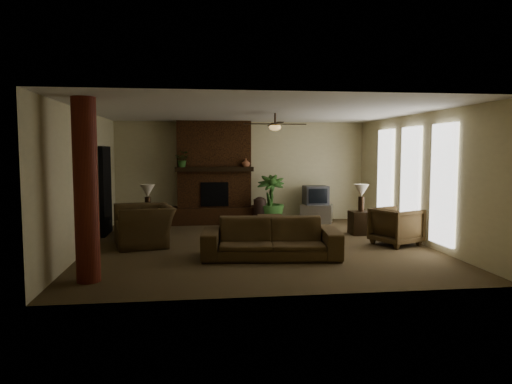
{
  "coord_description": "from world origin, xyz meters",
  "views": [
    {
      "loc": [
        -1.3,
        -9.75,
        2.01
      ],
      "look_at": [
        0.0,
        0.4,
        1.1
      ],
      "focal_mm": 33.05,
      "sensor_mm": 36.0,
      "label": 1
    }
  ],
  "objects": [
    {
      "name": "book_b",
      "position": [
        0.33,
        -0.04,
        0.58
      ],
      "size": [
        0.18,
        0.15,
        0.29
      ],
      "primitive_type": "imported",
      "rotation": [
        0.0,
        0.0,
        -0.68
      ],
      "color": "#999999",
      "rests_on": "coffee_table"
    },
    {
      "name": "armchair_left",
      "position": [
        -2.39,
        0.31,
        0.57
      ],
      "size": [
        1.13,
        1.47,
        1.14
      ],
      "primitive_type": "imported",
      "rotation": [
        0.0,
        0.0,
        -1.33
      ],
      "color": "#49371F",
      "rests_on": "ground"
    },
    {
      "name": "mantel_plant",
      "position": [
        -1.64,
        2.92,
        1.72
      ],
      "size": [
        0.43,
        0.47,
        0.33
      ],
      "primitive_type": "imported",
      "rotation": [
        0.0,
        0.0,
        -0.14
      ],
      "color": "#315A24",
      "rests_on": "fireplace"
    },
    {
      "name": "side_table_right",
      "position": [
        2.61,
        1.01,
        0.28
      ],
      "size": [
        0.51,
        0.51,
        0.55
      ],
      "primitive_type": "cube",
      "rotation": [
        0.0,
        0.0,
        -0.01
      ],
      "color": "black",
      "rests_on": "ground"
    },
    {
      "name": "floor_vase",
      "position": [
        0.4,
        2.68,
        0.43
      ],
      "size": [
        0.34,
        0.34,
        0.77
      ],
      "color": "#33231C",
      "rests_on": "ground"
    },
    {
      "name": "armchair_right",
      "position": [
        2.92,
        -0.32,
        0.44
      ],
      "size": [
        1.08,
        1.11,
        0.88
      ],
      "primitive_type": "imported",
      "rotation": [
        0.0,
        0.0,
        1.99
      ],
      "color": "#49371F",
      "rests_on": "ground"
    },
    {
      "name": "lamp_left",
      "position": [
        -2.44,
        1.65,
        1.0
      ],
      "size": [
        0.39,
        0.39,
        0.65
      ],
      "color": "#302115",
      "rests_on": "side_table_left"
    },
    {
      "name": "ottoman",
      "position": [
        0.52,
        1.63,
        0.2
      ],
      "size": [
        0.62,
        0.62,
        0.4
      ],
      "primitive_type": "cube",
      "rotation": [
        0.0,
        0.0,
        -0.03
      ],
      "color": "#49371F",
      "rests_on": "ground"
    },
    {
      "name": "lamp_right",
      "position": [
        2.63,
        1.05,
        1.0
      ],
      "size": [
        0.44,
        0.44,
        0.65
      ],
      "color": "#302115",
      "rests_on": "side_table_right"
    },
    {
      "name": "log_column",
      "position": [
        -2.95,
        -2.4,
        1.4
      ],
      "size": [
        0.36,
        0.36,
        2.8
      ],
      "primitive_type": "cylinder",
      "color": "maroon",
      "rests_on": "ground"
    },
    {
      "name": "windows",
      "position": [
        3.45,
        0.2,
        1.35
      ],
      "size": [
        0.08,
        3.65,
        2.35
      ],
      "color": "white",
      "rests_on": "ground"
    },
    {
      "name": "doorway",
      "position": [
        -3.44,
        1.8,
        1.05
      ],
      "size": [
        0.1,
        1.0,
        2.1
      ],
      "primitive_type": "cube",
      "color": "black",
      "rests_on": "ground"
    },
    {
      "name": "side_table_left",
      "position": [
        -2.46,
        1.59,
        0.28
      ],
      "size": [
        0.55,
        0.55,
        0.55
      ],
      "primitive_type": "cube",
      "rotation": [
        0.0,
        0.0,
        0.1
      ],
      "color": "black",
      "rests_on": "ground"
    },
    {
      "name": "coffee_table",
      "position": [
        0.12,
        0.09,
        0.37
      ],
      "size": [
        1.2,
        0.7,
        0.43
      ],
      "color": "black",
      "rests_on": "ground"
    },
    {
      "name": "book_a",
      "position": [
        -0.11,
        0.11,
        0.57
      ],
      "size": [
        0.21,
        0.11,
        0.29
      ],
      "primitive_type": "imported",
      "rotation": [
        0.0,
        0.0,
        0.39
      ],
      "color": "#999999",
      "rests_on": "coffee_table"
    },
    {
      "name": "room_shell",
      "position": [
        0.0,
        0.0,
        1.4
      ],
      "size": [
        7.0,
        7.0,
        7.0
      ],
      "color": "brown",
      "rests_on": "ground"
    },
    {
      "name": "ceiling_fan",
      "position": [
        0.4,
        0.3,
        2.53
      ],
      "size": [
        1.35,
        1.35,
        0.37
      ],
      "color": "#302115",
      "rests_on": "ceiling"
    },
    {
      "name": "tv",
      "position": [
        2.01,
        2.99,
        0.76
      ],
      "size": [
        0.67,
        0.55,
        0.52
      ],
      "color": "#353537",
      "rests_on": "tv_stand"
    },
    {
      "name": "floor_plant",
      "position": [
        0.7,
        2.78,
        0.38
      ],
      "size": [
        0.97,
        1.45,
        0.75
      ],
      "primitive_type": "imported",
      "rotation": [
        0.0,
        0.0,
        -0.17
      ],
      "color": "#315A24",
      "rests_on": "ground"
    },
    {
      "name": "sofa",
      "position": [
        0.08,
        -1.18,
        0.5
      ],
      "size": [
        2.62,
        1.01,
        1.0
      ],
      "primitive_type": "imported",
      "rotation": [
        0.0,
        0.0,
        -0.11
      ],
      "color": "#49371F",
      "rests_on": "ground"
    },
    {
      "name": "fireplace",
      "position": [
        -0.8,
        3.22,
        1.16
      ],
      "size": [
        2.4,
        0.7,
        2.8
      ],
      "color": "#4B2914",
      "rests_on": "ground"
    },
    {
      "name": "mantel_vase",
      "position": [
        0.05,
        2.92,
        1.67
      ],
      "size": [
        0.28,
        0.29,
        0.22
      ],
      "primitive_type": "imported",
      "rotation": [
        0.0,
        0.0,
        0.34
      ],
      "color": "#96583C",
      "rests_on": "fireplace"
    },
    {
      "name": "tv_stand",
      "position": [
        2.03,
        2.95,
        0.25
      ],
      "size": [
        0.97,
        0.78,
        0.5
      ],
      "primitive_type": "cube",
      "rotation": [
        0.0,
        0.0,
        -0.38
      ],
      "color": "#BBBBBD",
      "rests_on": "ground"
    }
  ]
}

